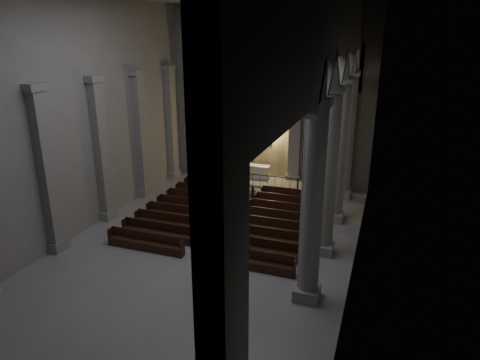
{
  "coord_description": "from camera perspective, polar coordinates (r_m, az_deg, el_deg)",
  "views": [
    {
      "loc": [
        7.87,
        -17.23,
        10.01
      ],
      "look_at": [
        0.73,
        3.0,
        2.69
      ],
      "focal_mm": 32.0,
      "sensor_mm": 36.0,
      "label": 1
    }
  ],
  "objects": [
    {
      "name": "right_arcade",
      "position": [
        18.84,
        12.34,
        11.76
      ],
      "size": [
        1.0,
        24.0,
        12.0
      ],
      "color": "gray",
      "rests_on": "ground"
    },
    {
      "name": "worshipper",
      "position": [
        26.61,
        1.74,
        -2.0
      ],
      "size": [
        0.47,
        0.4,
        1.1
      ],
      "primitive_type": "imported",
      "rotation": [
        0.0,
        0.0,
        0.39
      ],
      "color": "black",
      "rests_on": "ground"
    },
    {
      "name": "pews",
      "position": [
        23.89,
        -1.56,
        -5.17
      ],
      "size": [
        9.45,
        8.88,
        0.9
      ],
      "color": "black",
      "rests_on": "ground"
    },
    {
      "name": "candle_stand_right",
      "position": [
        28.87,
        8.3,
        -0.86
      ],
      "size": [
        0.24,
        0.24,
        1.4
      ],
      "color": "olive",
      "rests_on": "ground"
    },
    {
      "name": "candle_stand_left",
      "position": [
        30.74,
        -2.68,
        0.57
      ],
      "size": [
        0.24,
        0.24,
        1.42
      ],
      "color": "olive",
      "rests_on": "ground"
    },
    {
      "name": "room",
      "position": [
        19.1,
        -5.17,
        11.51
      ],
      "size": [
        24.0,
        24.1,
        12.0
      ],
      "color": "gray",
      "rests_on": "ground"
    },
    {
      "name": "sanctuary_wall",
      "position": [
        30.02,
        4.21,
        12.29
      ],
      "size": [
        14.0,
        0.77,
        12.0
      ],
      "color": "gray",
      "rests_on": "ground"
    },
    {
      "name": "sanctuary_step",
      "position": [
        30.58,
        3.45,
        -0.16
      ],
      "size": [
        8.5,
        2.6,
        0.15
      ],
      "primitive_type": "cube",
      "color": "gray",
      "rests_on": "ground"
    },
    {
      "name": "altar",
      "position": [
        30.93,
        2.27,
        1.14
      ],
      "size": [
        1.83,
        0.73,
        0.93
      ],
      "color": "beige",
      "rests_on": "sanctuary_step"
    },
    {
      "name": "left_pilasters",
      "position": [
        26.09,
        -15.36,
        4.63
      ],
      "size": [
        0.6,
        13.0,
        8.03
      ],
      "color": "gray",
      "rests_on": "ground"
    },
    {
      "name": "altar_rail",
      "position": [
        29.06,
        2.67,
        0.11
      ],
      "size": [
        5.32,
        0.09,
        1.05
      ],
      "color": "black",
      "rests_on": "ground"
    }
  ]
}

